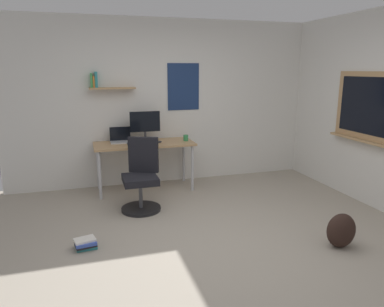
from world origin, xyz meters
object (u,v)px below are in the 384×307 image
Objects in this scene: desk at (144,148)px; monitor_primary at (145,124)px; office_chair at (141,179)px; laptop at (121,139)px; computer_mouse at (159,142)px; coffee_mug at (186,138)px; book_stack_on_floor at (86,244)px; backpack at (341,230)px; keyboard at (140,143)px.

monitor_primary is at bearing 69.57° from desk.
laptop is (-0.16, 0.93, 0.39)m from office_chair.
computer_mouse is (0.54, -0.23, -0.04)m from laptop.
computer_mouse is at bearing -20.78° from desk.
monitor_primary reaches higher than coffee_mug.
desk is 4.82× the size of laptop.
book_stack_on_floor is (-0.74, -0.94, -0.35)m from office_chair.
office_chair is 1.18m from coffee_mug.
book_stack_on_floor is at bearing -117.66° from monitor_primary.
backpack is at bearing -57.65° from monitor_primary.
computer_mouse is at bearing -22.69° from laptop.
laptop reaches higher than book_stack_on_floor.
desk is 2.04m from book_stack_on_floor.
backpack is at bearing -53.94° from keyboard.
keyboard is 1.52× the size of book_stack_on_floor.
laptop is 0.84× the size of backpack.
book_stack_on_floor is at bearing -124.35° from computer_mouse.
backpack reaches higher than book_stack_on_floor.
backpack is (1.83, -1.67, -0.22)m from office_chair.
office_chair reaches higher than coffee_mug.
keyboard is at bearing 180.00° from computer_mouse.
keyboard is 0.28m from computer_mouse.
office_chair is 2.57× the size of backpack.
desk is 0.14m from keyboard.
backpack is (1.73, -2.37, -0.57)m from keyboard.
monitor_primary is at bearing 76.45° from office_chair.
desk is 0.36m from monitor_primary.
laptop is at bearing 169.83° from coffee_mug.
desk is 1.57× the size of office_chair.
computer_mouse is (0.28, 0.00, 0.01)m from keyboard.
office_chair is 0.87m from computer_mouse.
office_chair is 2.48m from backpack.
backpack is at bearing -42.46° from office_chair.
book_stack_on_floor is (-0.92, -1.72, -0.61)m from desk.
keyboard reaches higher than desk.
laptop reaches higher than keyboard.
laptop is 0.67× the size of monitor_primary.
office_chair is (-0.17, -0.78, -0.26)m from desk.
keyboard is at bearing 126.06° from backpack.
book_stack_on_floor is (-1.12, -1.64, -0.70)m from computer_mouse.
keyboard is at bearing -40.87° from laptop.
coffee_mug is (0.98, -0.18, -0.01)m from laptop.
coffee_mug is at bearing -10.17° from laptop.
desk is at bearing 124.00° from backpack.
monitor_primary is 1.25× the size of backpack.
laptop is at bearing 157.31° from computer_mouse.
office_chair is at bearing -137.62° from coffee_mug.
monitor_primary is 2.27m from book_stack_on_floor.
monitor_primary is (0.04, 0.10, 0.34)m from desk.
computer_mouse is 1.13× the size of coffee_mug.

